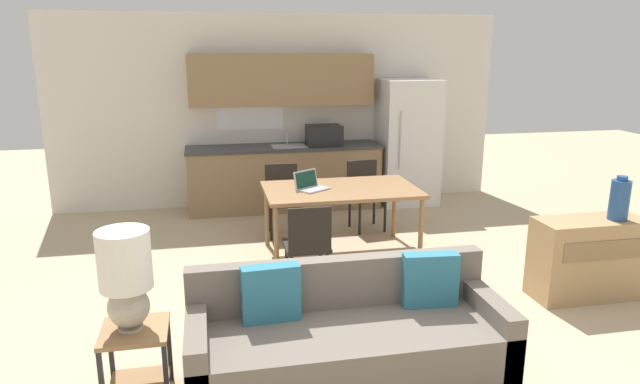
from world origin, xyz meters
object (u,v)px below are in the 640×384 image
(dining_table, at_px, (341,193))
(dining_chair_near_left, at_px, (308,243))
(dining_chair_far_left, at_px, (283,196))
(table_lamp, at_px, (126,275))
(vase, at_px, (619,199))
(couch, at_px, (347,334))
(side_table, at_px, (137,353))
(laptop, at_px, (310,185))
(credenza, at_px, (587,258))
(refrigerator, at_px, (408,142))
(dining_chair_far_right, at_px, (365,191))

(dining_table, bearing_deg, dining_chair_near_left, -120.88)
(dining_chair_far_left, bearing_deg, dining_chair_near_left, -88.85)
(dining_chair_far_left, distance_m, dining_chair_near_left, 1.72)
(table_lamp, distance_m, vase, 4.21)
(couch, relative_size, dining_chair_near_left, 2.53)
(side_table, height_order, vase, vase)
(dining_table, relative_size, laptop, 4.09)
(vase, relative_size, dining_chair_near_left, 0.47)
(side_table, xyz_separation_m, table_lamp, (-0.02, 0.01, 0.54))
(couch, xyz_separation_m, dining_chair_far_left, (-0.00, 3.21, 0.15))
(credenza, height_order, laptop, laptop)
(table_lamp, bearing_deg, refrigerator, 51.37)
(refrigerator, distance_m, table_lamp, 5.47)
(dining_table, relative_size, side_table, 3.23)
(dining_chair_near_left, distance_m, laptop, 0.99)
(vase, xyz_separation_m, dining_chair_near_left, (-2.72, 0.69, -0.46))
(dining_chair_far_left, height_order, laptop, laptop)
(couch, relative_size, dining_chair_far_right, 2.53)
(dining_chair_far_left, bearing_deg, vase, -40.32)
(credenza, height_order, dining_chair_far_right, dining_chair_far_right)
(table_lamp, bearing_deg, dining_chair_far_left, 65.97)
(dining_table, xyz_separation_m, dining_chair_near_left, (-0.53, -0.89, -0.22))
(table_lamp, relative_size, dining_chair_near_left, 0.77)
(couch, distance_m, table_lamp, 1.53)
(dining_table, xyz_separation_m, dining_chair_far_left, (-0.53, 0.83, -0.22))
(dining_chair_far_left, bearing_deg, side_table, -112.41)
(refrigerator, bearing_deg, laptop, -133.68)
(refrigerator, relative_size, table_lamp, 2.71)
(dining_table, relative_size, couch, 0.77)
(dining_chair_near_left, bearing_deg, credenza, 166.21)
(refrigerator, xyz_separation_m, dining_chair_far_left, (-1.99, -1.08, -0.42))
(dining_chair_far_left, bearing_deg, refrigerator, 29.64)
(dining_chair_far_right, height_order, laptop, laptop)
(couch, bearing_deg, dining_chair_far_right, 71.96)
(table_lamp, distance_m, dining_chair_far_right, 4.08)
(dining_chair_near_left, bearing_deg, refrigerator, -124.92)
(dining_chair_far_left, bearing_deg, couch, -88.73)
(refrigerator, height_order, dining_chair_far_right, refrigerator)
(refrigerator, relative_size, dining_chair_near_left, 2.10)
(table_lamp, bearing_deg, dining_chair_near_left, 46.05)
(refrigerator, bearing_deg, table_lamp, -128.63)
(couch, distance_m, credenza, 2.64)
(couch, height_order, credenza, couch)
(side_table, xyz_separation_m, credenza, (3.90, 0.84, 0.03))
(refrigerator, distance_m, vase, 3.56)
(side_table, distance_m, vase, 4.23)
(side_table, xyz_separation_m, dining_chair_near_left, (1.40, 1.48, 0.14))
(dining_table, distance_m, dining_chair_near_left, 1.06)
(dining_table, distance_m, couch, 2.47)
(dining_table, xyz_separation_m, side_table, (-1.93, -2.37, -0.36))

